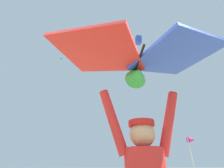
{
  "coord_description": "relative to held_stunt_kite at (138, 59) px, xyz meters",
  "views": [
    {
      "loc": [
        -0.06,
        -1.69,
        1.25
      ],
      "look_at": [
        0.36,
        2.61,
        3.48
      ],
      "focal_mm": 24.92,
      "sensor_mm": 36.0,
      "label": 1
    }
  ],
  "objects": [
    {
      "name": "distant_kite_purple_high_right",
      "position": [
        6.23,
        19.11,
        3.56
      ],
      "size": [
        0.99,
        0.98,
        0.26
      ],
      "color": "purple"
    },
    {
      "name": "held_stunt_kite",
      "position": [
        0.0,
        0.0,
        0.0
      ],
      "size": [
        1.95,
        1.06,
        0.42
      ],
      "color": "black"
    },
    {
      "name": "distant_kite_orange_mid_right",
      "position": [
        7.95,
        34.69,
        4.73
      ],
      "size": [
        1.57,
        1.5,
        2.77
      ],
      "color": "orange"
    },
    {
      "name": "distant_kite_teal_high_left",
      "position": [
        -6.01,
        17.57,
        12.56
      ],
      "size": [
        0.58,
        0.61,
        0.25
      ],
      "color": "#19B2AD"
    },
    {
      "name": "distant_kite_blue_low_right",
      "position": [
        4.92,
        14.94,
        14.6
      ],
      "size": [
        0.83,
        0.92,
        1.28
      ],
      "color": "blue"
    },
    {
      "name": "distant_kite_magenta_far_center",
      "position": [
        2.75,
        34.77,
        7.95
      ],
      "size": [
        1.16,
        0.94,
        1.44
      ],
      "color": "#DB2393"
    },
    {
      "name": "marker_flag",
      "position": [
        3.14,
        4.51,
        -0.37
      ],
      "size": [
        0.3,
        0.24,
        2.19
      ],
      "color": "silver",
      "rests_on": "ground"
    }
  ]
}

